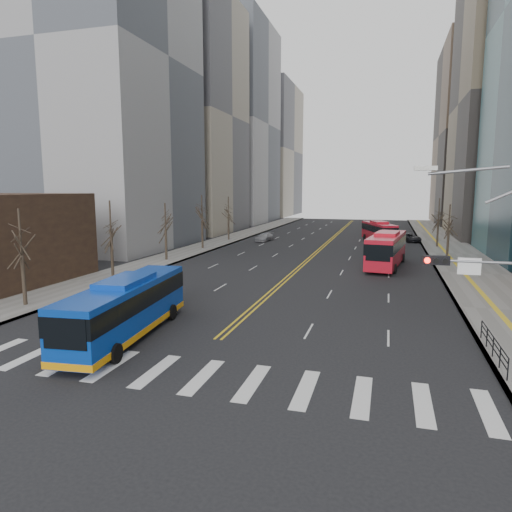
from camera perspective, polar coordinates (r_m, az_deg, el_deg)
ground at (r=22.03m, az=-9.62°, el=-14.31°), size 220.00×220.00×0.00m
sidewalk_right at (r=64.36m, az=23.58°, el=0.24°), size 7.00×130.00×0.15m
sidewalk_left at (r=68.70m, az=-5.78°, el=1.39°), size 5.00×130.00×0.15m
crosswalk at (r=22.03m, az=-9.62°, el=-14.30°), size 26.70×4.00×0.01m
centerline at (r=74.27m, az=9.08°, el=1.80°), size 0.55×100.00×0.01m
office_towers at (r=88.55m, az=10.68°, el=18.36°), size 83.00×134.00×58.00m
signal_mast at (r=21.11m, az=28.96°, el=-2.51°), size 5.37×0.37×9.39m
pedestrian_railing at (r=25.97m, az=27.54°, el=-9.69°), size 0.06×6.06×1.02m
street_trees at (r=55.33m, az=-0.90°, el=4.72°), size 35.20×47.20×7.60m
blue_bus at (r=27.17m, az=-15.87°, el=-6.06°), size 3.71×12.13×3.48m
red_bus_near at (r=51.49m, az=16.02°, el=1.03°), size 4.35×12.39×3.82m
red_bus_far at (r=74.56m, az=15.10°, el=3.09°), size 5.79×10.79×3.37m
car_white at (r=39.44m, az=-16.17°, el=-3.39°), size 2.43×3.95×1.23m
car_dark_mid at (r=73.46m, az=15.30°, el=2.01°), size 1.69×3.69×1.23m
car_silver at (r=73.89m, az=1.07°, el=2.38°), size 2.40×4.70×1.31m
car_dark_far at (r=77.12m, az=18.66°, el=2.19°), size 3.95×5.22×1.32m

